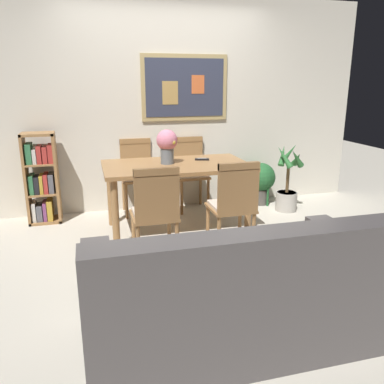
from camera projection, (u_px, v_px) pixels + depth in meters
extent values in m
plane|color=beige|center=(194.00, 246.00, 3.93)|extent=(12.00, 12.00, 0.00)
cube|color=silver|center=(164.00, 106.00, 4.90)|extent=(5.20, 0.10, 2.60)
cube|color=tan|center=(185.00, 88.00, 4.84)|extent=(1.09, 0.02, 0.80)
cube|color=#33384C|center=(185.00, 88.00, 4.83)|extent=(0.99, 0.01, 0.70)
cube|color=tan|center=(170.00, 93.00, 4.79)|extent=(0.20, 0.00, 0.28)
cube|color=#D86633|center=(198.00, 84.00, 4.85)|extent=(0.16, 0.00, 0.22)
cube|color=#9E7042|center=(176.00, 166.00, 4.16)|extent=(1.53, 0.88, 0.04)
cylinder|color=#9E7042|center=(115.00, 215.00, 3.75)|extent=(0.07, 0.07, 0.71)
cylinder|color=#9E7042|center=(248.00, 204.00, 4.09)|extent=(0.07, 0.07, 0.71)
cylinder|color=#9E7042|center=(110.00, 195.00, 4.42)|extent=(0.07, 0.07, 0.71)
cylinder|color=#9E7042|center=(225.00, 187.00, 4.76)|extent=(0.07, 0.07, 0.71)
cube|color=#9E7042|center=(138.00, 179.00, 4.81)|extent=(0.40, 0.40, 0.03)
cube|color=beige|center=(138.00, 177.00, 4.80)|extent=(0.36, 0.36, 0.03)
cylinder|color=#9E7042|center=(150.00, 192.00, 5.07)|extent=(0.04, 0.04, 0.42)
cylinder|color=#9E7042|center=(124.00, 194.00, 4.99)|extent=(0.04, 0.04, 0.42)
cylinder|color=#9E7042|center=(155.00, 199.00, 4.75)|extent=(0.04, 0.04, 0.42)
cylinder|color=#9E7042|center=(127.00, 201.00, 4.67)|extent=(0.04, 0.04, 0.42)
cube|color=#9E7042|center=(136.00, 157.00, 4.91)|extent=(0.38, 0.04, 0.46)
cube|color=#9E7042|center=(135.00, 141.00, 4.86)|extent=(0.38, 0.05, 0.06)
cube|color=#9E7042|center=(231.00, 208.00, 3.71)|extent=(0.40, 0.40, 0.03)
cube|color=beige|center=(231.00, 205.00, 3.70)|extent=(0.36, 0.36, 0.03)
cylinder|color=#9E7042|center=(219.00, 239.00, 3.57)|extent=(0.04, 0.04, 0.42)
cylinder|color=#9E7042|center=(253.00, 235.00, 3.65)|extent=(0.04, 0.04, 0.42)
cylinder|color=#9E7042|center=(208.00, 226.00, 3.88)|extent=(0.04, 0.04, 0.42)
cylinder|color=#9E7042|center=(240.00, 223.00, 3.97)|extent=(0.04, 0.04, 0.42)
cube|color=#9E7042|center=(238.00, 188.00, 3.47)|extent=(0.38, 0.04, 0.46)
cube|color=#9E7042|center=(239.00, 166.00, 3.42)|extent=(0.38, 0.05, 0.06)
cube|color=#9E7042|center=(192.00, 176.00, 4.95)|extent=(0.40, 0.40, 0.03)
cube|color=beige|center=(192.00, 174.00, 4.94)|extent=(0.36, 0.36, 0.03)
cylinder|color=#9E7042|center=(201.00, 189.00, 5.21)|extent=(0.04, 0.04, 0.42)
cylinder|color=#9E7042|center=(176.00, 191.00, 5.13)|extent=(0.04, 0.04, 0.42)
cylinder|color=#9E7042|center=(208.00, 196.00, 4.90)|extent=(0.04, 0.04, 0.42)
cylinder|color=#9E7042|center=(182.00, 198.00, 4.81)|extent=(0.04, 0.04, 0.42)
cube|color=#9E7042|center=(188.00, 155.00, 5.05)|extent=(0.38, 0.04, 0.46)
cube|color=#9E7042|center=(188.00, 139.00, 5.00)|extent=(0.38, 0.05, 0.06)
cube|color=#9E7042|center=(154.00, 216.00, 3.49)|extent=(0.40, 0.40, 0.03)
cube|color=beige|center=(154.00, 213.00, 3.48)|extent=(0.36, 0.36, 0.03)
cylinder|color=#9E7042|center=(138.00, 249.00, 3.35)|extent=(0.04, 0.04, 0.42)
cylinder|color=#9E7042|center=(177.00, 244.00, 3.44)|extent=(0.04, 0.04, 0.42)
cylinder|color=#9E7042|center=(134.00, 234.00, 3.67)|extent=(0.04, 0.04, 0.42)
cylinder|color=#9E7042|center=(169.00, 231.00, 3.75)|extent=(0.04, 0.04, 0.42)
cube|color=#9E7042|center=(157.00, 195.00, 3.26)|extent=(0.38, 0.04, 0.46)
cube|color=#9E7042|center=(156.00, 172.00, 3.20)|extent=(0.38, 0.05, 0.06)
cube|color=#514C4C|center=(232.00, 309.00, 2.49)|extent=(1.80, 0.84, 0.40)
cube|color=#514C4C|center=(255.00, 272.00, 2.08)|extent=(1.80, 0.20, 0.44)
cube|color=#514C4C|center=(98.00, 281.00, 2.20)|extent=(0.18, 0.80, 0.22)
cube|color=#514C4C|center=(347.00, 250.00, 2.61)|extent=(0.18, 0.80, 0.22)
cube|color=maroon|center=(167.00, 280.00, 2.11)|extent=(0.32, 0.16, 0.33)
cube|color=#B78C33|center=(245.00, 270.00, 2.22)|extent=(0.32, 0.16, 0.33)
cube|color=#9E7042|center=(26.00, 179.00, 4.44)|extent=(0.03, 0.28, 1.04)
cube|color=#9E7042|center=(57.00, 177.00, 4.52)|extent=(0.03, 0.28, 1.04)
cube|color=#9E7042|center=(46.00, 220.00, 4.62)|extent=(0.36, 0.28, 0.03)
cube|color=#9E7042|center=(37.00, 134.00, 4.34)|extent=(0.36, 0.28, 0.03)
cube|color=#9E7042|center=(43.00, 193.00, 4.53)|extent=(0.30, 0.28, 0.02)
cube|color=#9E7042|center=(40.00, 163.00, 4.43)|extent=(0.30, 0.28, 0.02)
cube|color=beige|center=(35.00, 211.00, 4.56)|extent=(0.04, 0.22, 0.22)
cube|color=#595960|center=(40.00, 212.00, 4.58)|extent=(0.06, 0.22, 0.18)
cube|color=#7F3F72|center=(46.00, 210.00, 4.59)|extent=(0.04, 0.22, 0.21)
cube|color=gold|center=(50.00, 209.00, 4.60)|extent=(0.06, 0.22, 0.24)
cube|color=#337247|center=(32.00, 184.00, 4.47)|extent=(0.05, 0.22, 0.21)
cube|color=black|center=(37.00, 184.00, 4.49)|extent=(0.05, 0.22, 0.19)
cube|color=gold|center=(42.00, 184.00, 4.50)|extent=(0.04, 0.22, 0.21)
cube|color=#B2332D|center=(46.00, 183.00, 4.51)|extent=(0.05, 0.22, 0.22)
cube|color=#595960|center=(52.00, 183.00, 4.52)|extent=(0.05, 0.22, 0.22)
cube|color=#337247|center=(29.00, 153.00, 4.38)|extent=(0.06, 0.22, 0.22)
cube|color=beige|center=(35.00, 156.00, 4.40)|extent=(0.04, 0.22, 0.16)
cube|color=#B2332D|center=(40.00, 154.00, 4.41)|extent=(0.05, 0.22, 0.20)
cube|color=#B2332D|center=(45.00, 154.00, 4.42)|extent=(0.05, 0.22, 0.18)
cube|color=#B2332D|center=(51.00, 153.00, 4.44)|extent=(0.06, 0.22, 0.20)
cylinder|color=#4C4742|center=(260.00, 196.00, 5.28)|extent=(0.24, 0.24, 0.21)
cylinder|color=#332319|center=(260.00, 189.00, 5.25)|extent=(0.22, 0.22, 0.02)
sphere|color=#235B2D|center=(261.00, 177.00, 5.21)|extent=(0.38, 0.38, 0.38)
cylinder|color=#235B2D|center=(268.00, 199.00, 5.17)|extent=(0.03, 0.03, 0.31)
cylinder|color=#235B2D|center=(265.00, 192.00, 5.37)|extent=(0.03, 0.03, 0.23)
cylinder|color=#B2ADA3|center=(286.00, 201.00, 4.99)|extent=(0.27, 0.27, 0.24)
cylinder|color=#332319|center=(287.00, 193.00, 4.96)|extent=(0.24, 0.24, 0.02)
cylinder|color=brown|center=(288.00, 179.00, 4.91)|extent=(0.04, 0.04, 0.35)
cone|color=#2D6B33|center=(297.00, 159.00, 4.85)|extent=(0.12, 0.23, 0.21)
cone|color=#2D6B33|center=(289.00, 154.00, 4.92)|extent=(0.24, 0.16, 0.28)
cone|color=#2D6B33|center=(283.00, 155.00, 4.86)|extent=(0.19, 0.21, 0.27)
cone|color=#2D6B33|center=(284.00, 157.00, 4.75)|extent=(0.20, 0.26, 0.28)
cone|color=#2D6B33|center=(297.00, 158.00, 4.75)|extent=(0.26, 0.17, 0.26)
cylinder|color=slate|center=(167.00, 156.00, 4.14)|extent=(0.14, 0.14, 0.17)
sphere|color=pink|center=(167.00, 140.00, 4.09)|extent=(0.22, 0.22, 0.22)
sphere|color=#D86633|center=(161.00, 136.00, 4.15)|extent=(0.08, 0.08, 0.08)
sphere|color=#EACC4C|center=(173.00, 142.00, 4.04)|extent=(0.06, 0.06, 0.06)
sphere|color=#D86633|center=(174.00, 139.00, 4.14)|extent=(0.08, 0.08, 0.08)
cube|color=black|center=(202.00, 159.00, 4.34)|extent=(0.16, 0.08, 0.02)
cube|color=gray|center=(202.00, 158.00, 4.34)|extent=(0.10, 0.06, 0.00)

